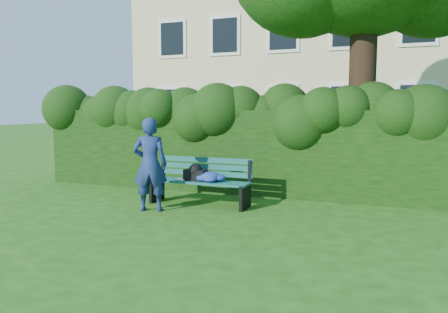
% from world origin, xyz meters
% --- Properties ---
extents(ground, '(80.00, 80.00, 0.00)m').
position_xyz_m(ground, '(0.00, 0.00, 0.00)').
color(ground, '#224F13').
rests_on(ground, ground).
extents(apartment_building, '(16.00, 8.08, 12.00)m').
position_xyz_m(apartment_building, '(-0.00, 13.99, 6.00)').
color(apartment_building, beige).
rests_on(apartment_building, ground).
extents(hedge, '(10.00, 1.00, 1.80)m').
position_xyz_m(hedge, '(0.00, 2.20, 0.90)').
color(hedge, black).
rests_on(hedge, ground).
extents(park_bench, '(1.97, 0.60, 0.89)m').
position_xyz_m(park_bench, '(-0.45, 0.62, 0.50)').
color(park_bench, '#0D4042').
rests_on(park_bench, ground).
extents(man_reading, '(0.71, 0.58, 1.68)m').
position_xyz_m(man_reading, '(-1.12, -0.17, 0.84)').
color(man_reading, navy).
rests_on(man_reading, ground).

